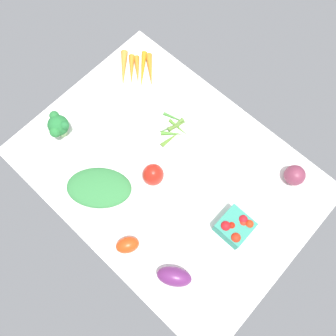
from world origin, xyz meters
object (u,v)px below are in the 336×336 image
Objects in this scene: berry_basket at (235,227)px; leafy_greens_clump at (99,188)px; okra_pile at (174,129)px; bell_pepper_red at (153,175)px; roma_tomato at (127,245)px; broccoli_head at (58,126)px; eggplant at (174,277)px; carrot_bunch at (136,70)px; red_onion_near_basket at (295,175)px.

leafy_greens_clump is at bearing -153.98° from berry_basket.
berry_basket is at bearing -19.20° from okra_pile.
bell_pepper_red is 1.19× the size of roma_tomato.
berry_basket is at bearing 12.67° from broccoli_head.
eggplant reaches higher than leafy_greens_clump.
bell_pepper_red is at bearing 15.30° from broccoli_head.
eggplant reaches higher than roma_tomato.
roma_tomato is 0.75× the size of broccoli_head.
broccoli_head reaches higher than berry_basket.
roma_tomato is at bearing -18.52° from leafy_greens_clump.
carrot_bunch is at bearing 111.15° from eggplant.
eggplant is (-4.12, -25.34, -0.81)cm from berry_basket.
eggplant is at bearing -8.34° from broccoli_head.
roma_tomato is at bearing -114.49° from red_onion_near_basket.
red_onion_near_basket is (44.15, 14.35, 2.88)cm from okra_pile.
carrot_bunch is at bearing 89.05° from broccoli_head.
berry_basket is 72.96cm from carrot_bunch.
roma_tomato is at bearing -14.98° from broccoli_head.
bell_pepper_red is 0.40× the size of leafy_greens_clump.
okra_pile is 1.30× the size of eggplant.
leafy_greens_clump is at bearing 141.84° from eggplant.
leafy_greens_clump reaches higher than okra_pile.
roma_tomato is at bearing -66.79° from okra_pile.
bell_pepper_red is at bearing 54.67° from leafy_greens_clump.
eggplant is (65.09, -48.28, 1.77)cm from carrot_bunch.
carrot_bunch is at bearing 162.89° from okra_pile.
bell_pepper_red reaches higher than red_onion_near_basket.
eggplant is (39.47, -4.06, 0.93)cm from leafy_greens_clump.
broccoli_head is (-65.73, 9.63, 3.50)cm from eggplant.
okra_pile is 0.64× the size of leafy_greens_clump.
bell_pepper_red is at bearing -67.79° from okra_pile.
broccoli_head is at bearing -90.95° from carrot_bunch.
berry_basket is at bearing -97.63° from red_onion_near_basket.
leafy_greens_clump is (25.62, -44.22, 0.84)cm from carrot_bunch.
roma_tomato is at bearing -127.81° from berry_basket.
broccoli_head is (-37.47, -10.25, 1.94)cm from bell_pepper_red.
bell_pepper_red is 25.29cm from roma_tomato.
leafy_greens_clump is 22.67cm from roma_tomato.
bell_pepper_red reaches higher than eggplant.
broccoli_head is at bearing -149.08° from red_onion_near_basket.
berry_basket is 1.31× the size of roma_tomato.
berry_basket reaches higher than leafy_greens_clump.
okra_pile is 46.32cm from roma_tomato.
okra_pile is at bearing 100.32° from eggplant.
roma_tomato is (18.24, -42.53, 1.84)cm from okra_pile.
leafy_greens_clump is at bearing -59.92° from carrot_bunch.
bell_pepper_red reaches higher than berry_basket.
okra_pile is 1.99× the size of red_onion_near_basket.
eggplant is (28.25, -19.88, -1.56)cm from bell_pepper_red.
red_onion_near_basket is 49.57cm from bell_pepper_red.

